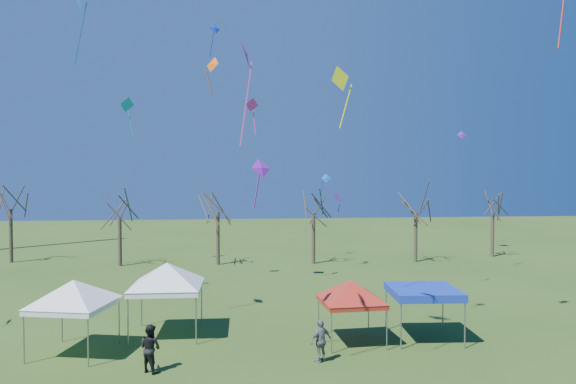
% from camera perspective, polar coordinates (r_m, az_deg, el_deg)
% --- Properties ---
extents(ground, '(140.00, 140.00, 0.00)m').
position_cam_1_polar(ground, '(22.13, -3.44, -18.98)').
color(ground, '#2D4B18').
rests_on(ground, ground).
extents(tree_0, '(3.83, 3.83, 8.44)m').
position_cam_1_polar(tree_0, '(52.03, -28.50, 0.18)').
color(tree_0, '#3D2D21').
rests_on(tree_0, ground).
extents(tree_1, '(3.42, 3.42, 7.54)m').
position_cam_1_polar(tree_1, '(46.41, -18.23, -0.73)').
color(tree_1, '#3D2D21').
rests_on(tree_1, ground).
extents(tree_2, '(3.71, 3.71, 8.18)m').
position_cam_1_polar(tree_2, '(45.08, -7.82, -0.09)').
color(tree_2, '#3D2D21').
rests_on(tree_2, ground).
extents(tree_3, '(3.59, 3.59, 7.91)m').
position_cam_1_polar(tree_3, '(45.26, 2.85, -0.34)').
color(tree_3, '#3D2D21').
rests_on(tree_3, ground).
extents(tree_4, '(3.58, 3.58, 7.89)m').
position_cam_1_polar(tree_4, '(47.55, 14.04, -0.31)').
color(tree_4, '#3D2D21').
rests_on(tree_4, ground).
extents(tree_5, '(3.39, 3.39, 7.46)m').
position_cam_1_polar(tree_5, '(52.84, 21.82, -0.52)').
color(tree_5, '#3D2D21').
rests_on(tree_5, ground).
extents(tent_white_west, '(4.19, 4.19, 3.79)m').
position_cam_1_polar(tent_white_west, '(24.74, -22.74, -9.50)').
color(tent_white_west, gray).
rests_on(tent_white_west, ground).
extents(tent_white_mid, '(4.69, 4.69, 4.13)m').
position_cam_1_polar(tent_white_mid, '(26.10, -13.31, -8.17)').
color(tent_white_mid, gray).
rests_on(tent_white_mid, ground).
extents(tent_red, '(3.86, 3.86, 3.41)m').
position_cam_1_polar(tent_red, '(24.56, 7.05, -10.16)').
color(tent_red, gray).
rests_on(tent_red, ground).
extents(tent_blue, '(3.33, 3.33, 2.46)m').
position_cam_1_polar(tent_blue, '(25.89, 14.82, -10.69)').
color(tent_blue, gray).
rests_on(tent_blue, ground).
extents(person_grey, '(1.14, 0.92, 1.81)m').
position_cam_1_polar(person_grey, '(22.52, 3.67, -16.16)').
color(person_grey, slate).
rests_on(person_grey, ground).
extents(person_dark, '(1.17, 1.12, 1.91)m').
position_cam_1_polar(person_dark, '(22.16, -15.06, -16.40)').
color(person_dark, black).
rests_on(person_dark, ground).
extents(kite_11, '(1.15, 1.17, 2.53)m').
position_cam_1_polar(kite_11, '(35.22, -8.43, 13.83)').
color(kite_11, '#FF5A0D').
rests_on(kite_11, ground).
extents(kite_1, '(1.01, 0.84, 2.05)m').
position_cam_1_polar(kite_1, '(20.98, -3.02, 2.58)').
color(kite_1, purple).
rests_on(kite_1, ground).
extents(kite_19, '(0.68, 0.72, 1.96)m').
position_cam_1_polar(kite_19, '(43.67, 5.46, -0.62)').
color(kite_19, '#6019B0').
rests_on(kite_19, ground).
extents(kite_24, '(0.91, 0.81, 2.19)m').
position_cam_1_polar(kite_24, '(34.51, -8.15, 17.50)').
color(kite_24, '#123CC6').
rests_on(kite_24, ground).
extents(kite_18, '(0.94, 0.72, 2.21)m').
position_cam_1_polar(kite_18, '(30.54, -4.05, 9.56)').
color(kite_18, '#DE31A3').
rests_on(kite_18, ground).
extents(kite_2, '(1.39, 1.41, 3.32)m').
position_cam_1_polar(kite_2, '(45.47, -17.46, 9.22)').
color(kite_2, '#0C96BF').
rests_on(kite_2, ground).
extents(kite_12, '(0.89, 0.52, 2.62)m').
position_cam_1_polar(kite_12, '(48.45, 18.73, 5.93)').
color(kite_12, '#5217A6').
rests_on(kite_12, ground).
extents(kite_27, '(0.83, 1.00, 2.34)m').
position_cam_1_polar(kite_27, '(19.40, 5.90, 12.35)').
color(kite_27, '#D6E818').
rests_on(kite_27, ground).
extents(kite_22, '(0.93, 0.92, 2.94)m').
position_cam_1_polar(kite_22, '(42.08, 4.24, 1.40)').
color(kite_22, blue).
rests_on(kite_22, ground).
extents(kite_5, '(0.53, 1.19, 3.80)m').
position_cam_1_polar(kite_5, '(18.79, -4.68, 14.77)').
color(kite_5, '#F336AA').
rests_on(kite_5, ground).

